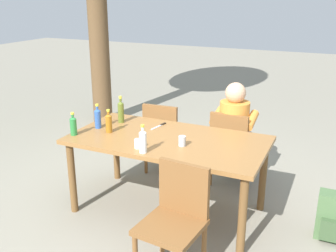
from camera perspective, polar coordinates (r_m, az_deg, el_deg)
The scene contains 15 objects.
ground_plane at distance 4.00m, azimuth -0.00°, elevation -12.17°, with size 24.00×24.00×0.00m, color gray.
dining_table at distance 3.70m, azimuth -0.00°, elevation -3.00°, with size 1.84×0.97×0.77m.
chair_far_right at distance 4.33m, azimuth 9.28°, elevation -2.72°, with size 0.47×0.47×0.87m.
chair_near_right at distance 2.99m, azimuth 1.17°, elevation -12.93°, with size 0.48×0.48×0.87m.
chair_far_left at distance 4.59m, azimuth -0.61°, elevation -1.19°, with size 0.46×0.46×0.87m.
person_in_white_shirt at distance 4.37m, azimuth 9.85°, elevation -0.21°, with size 0.47×0.61×1.18m.
bottle_amber at distance 3.83m, azimuth -8.68°, elevation 0.51°, with size 0.06×0.06×0.23m.
bottle_green at distance 3.82m, azimuth -13.71°, elevation 0.10°, with size 0.06×0.06×0.22m.
bottle_olive at distance 4.10m, azimuth -6.92°, elevation 2.17°, with size 0.06×0.06×0.28m.
bottle_blue at distance 3.97m, azimuth -10.27°, elevation 1.20°, with size 0.06×0.06×0.25m.
bottle_clear at distance 3.30m, azimuth -3.70°, elevation -2.17°, with size 0.06×0.06×0.25m.
cup_white at distance 3.43m, azimuth -4.40°, elevation -2.60°, with size 0.07×0.07×0.08m, color white.
cup_steel at distance 3.47m, azimuth 2.08°, elevation -2.21°, with size 0.07×0.07×0.09m, color #B2B7BC.
table_knife at distance 3.99m, azimuth -1.23°, elevation 0.05°, with size 0.06×0.24×0.01m.
backpack_by_near_side at distance 3.77m, azimuth 23.19°, elevation -12.29°, with size 0.30×0.22×0.44m.
Camera 1 is at (1.42, -3.12, 2.07)m, focal length 41.59 mm.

